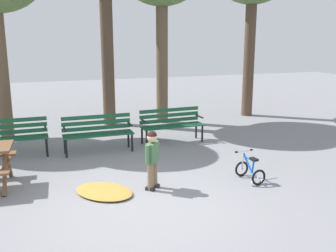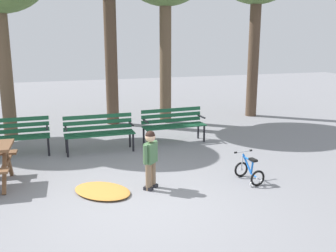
{
  "view_description": "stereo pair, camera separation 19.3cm",
  "coord_description": "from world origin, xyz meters",
  "px_view_note": "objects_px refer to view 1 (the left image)",
  "views": [
    {
      "loc": [
        -1.52,
        -5.67,
        2.69
      ],
      "look_at": [
        1.0,
        1.72,
        0.85
      ],
      "focal_mm": 41.94,
      "sensor_mm": 36.0,
      "label": 1
    },
    {
      "loc": [
        -1.34,
        -5.73,
        2.69
      ],
      "look_at": [
        1.0,
        1.72,
        0.85
      ],
      "focal_mm": 41.94,
      "sensor_mm": 36.0,
      "label": 2
    }
  ],
  "objects_px": {
    "park_bench_left": "(98,130)",
    "child_standing": "(152,155)",
    "park_bench_right": "(171,122)",
    "kids_bicycle": "(250,170)",
    "park_bench_far_left": "(10,135)"
  },
  "relations": [
    {
      "from": "park_bench_left",
      "to": "child_standing",
      "type": "bearing_deg",
      "value": -77.99
    },
    {
      "from": "park_bench_left",
      "to": "park_bench_right",
      "type": "distance_m",
      "value": 1.91
    },
    {
      "from": "park_bench_right",
      "to": "kids_bicycle",
      "type": "bearing_deg",
      "value": -80.67
    },
    {
      "from": "child_standing",
      "to": "kids_bicycle",
      "type": "relative_size",
      "value": 1.8
    },
    {
      "from": "park_bench_far_left",
      "to": "park_bench_right",
      "type": "bearing_deg",
      "value": 0.39
    },
    {
      "from": "kids_bicycle",
      "to": "park_bench_right",
      "type": "bearing_deg",
      "value": 99.33
    },
    {
      "from": "park_bench_right",
      "to": "kids_bicycle",
      "type": "xyz_separation_m",
      "value": [
        0.5,
        -3.04,
        -0.31
      ]
    },
    {
      "from": "kids_bicycle",
      "to": "park_bench_left",
      "type": "bearing_deg",
      "value": 130.58
    },
    {
      "from": "park_bench_right",
      "to": "kids_bicycle",
      "type": "relative_size",
      "value": 2.75
    },
    {
      "from": "park_bench_far_left",
      "to": "park_bench_right",
      "type": "distance_m",
      "value": 3.8
    },
    {
      "from": "park_bench_far_left",
      "to": "kids_bicycle",
      "type": "bearing_deg",
      "value": -35.02
    },
    {
      "from": "kids_bicycle",
      "to": "park_bench_far_left",
      "type": "bearing_deg",
      "value": 144.98
    },
    {
      "from": "park_bench_far_left",
      "to": "child_standing",
      "type": "height_order",
      "value": "child_standing"
    },
    {
      "from": "child_standing",
      "to": "kids_bicycle",
      "type": "xyz_separation_m",
      "value": [
        1.84,
        -0.21,
        -0.42
      ]
    },
    {
      "from": "child_standing",
      "to": "kids_bicycle",
      "type": "height_order",
      "value": "child_standing"
    }
  ]
}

